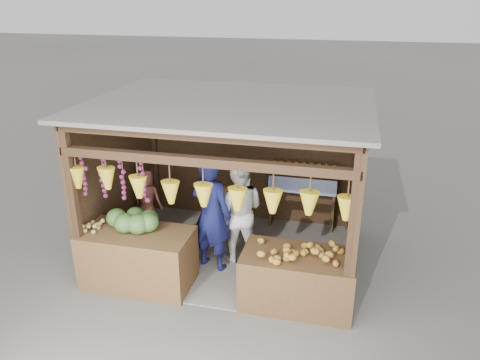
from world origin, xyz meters
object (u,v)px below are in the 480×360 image
object	(u,v)px
man_standing	(211,214)
counter_left	(138,258)
counter_right	(297,279)
vendor_seated	(147,198)
woman_standing	(238,211)

from	to	relation	value
man_standing	counter_left	bearing A→B (deg)	53.24
counter_right	vendor_seated	bearing A→B (deg)	156.36
counter_left	woman_standing	world-z (taller)	woman_standing
man_standing	woman_standing	xyz separation A→B (m)	(0.36, 0.33, -0.06)
man_standing	woman_standing	distance (m)	0.49
counter_right	man_standing	distance (m)	1.70
woman_standing	man_standing	bearing A→B (deg)	36.94
man_standing	vendor_seated	size ratio (longest dim) A/B	1.80
counter_left	man_standing	world-z (taller)	man_standing
counter_left	vendor_seated	size ratio (longest dim) A/B	1.55
man_standing	vendor_seated	xyz separation A→B (m)	(-1.35, 0.58, -0.13)
counter_right	counter_left	bearing A→B (deg)	-178.77
counter_left	vendor_seated	xyz separation A→B (m)	(-0.38, 1.28, 0.39)
counter_left	man_standing	xyz separation A→B (m)	(0.96, 0.71, 0.52)
woman_standing	vendor_seated	distance (m)	1.73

